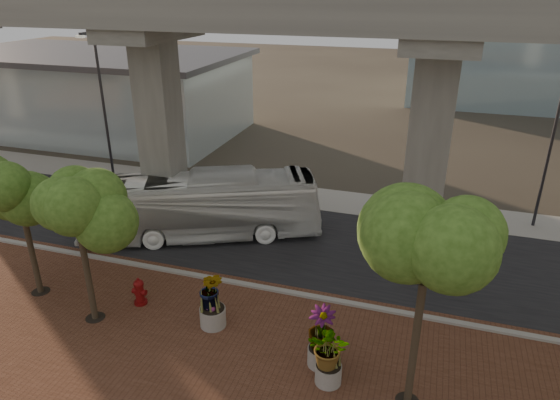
% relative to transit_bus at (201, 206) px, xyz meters
% --- Properties ---
extents(ground, '(160.00, 160.00, 0.00)m').
position_rel_transit_bus_xyz_m(ground, '(3.92, -1.49, -1.56)').
color(ground, '#312B24').
rests_on(ground, ground).
extents(brick_plaza, '(70.00, 13.00, 0.06)m').
position_rel_transit_bus_xyz_m(brick_plaza, '(3.92, -9.49, -1.53)').
color(brick_plaza, brown).
rests_on(brick_plaza, ground).
extents(asphalt_road, '(90.00, 8.00, 0.04)m').
position_rel_transit_bus_xyz_m(asphalt_road, '(3.92, 0.51, -1.54)').
color(asphalt_road, black).
rests_on(asphalt_road, ground).
extents(curb_strip, '(70.00, 0.25, 0.16)m').
position_rel_transit_bus_xyz_m(curb_strip, '(3.92, -3.49, -1.48)').
color(curb_strip, '#99978F').
rests_on(curb_strip, ground).
extents(far_sidewalk, '(90.00, 3.00, 0.06)m').
position_rel_transit_bus_xyz_m(far_sidewalk, '(3.92, 6.01, -1.53)').
color(far_sidewalk, '#99978F').
rests_on(far_sidewalk, ground).
extents(transit_viaduct, '(72.00, 5.60, 12.40)m').
position_rel_transit_bus_xyz_m(transit_viaduct, '(3.92, 0.51, 5.73)').
color(transit_viaduct, gray).
rests_on(transit_viaduct, ground).
extents(station_pavilion, '(23.00, 13.00, 6.30)m').
position_rel_transit_bus_xyz_m(station_pavilion, '(-16.08, 14.51, 1.66)').
color(station_pavilion, '#B1C4CB').
rests_on(station_pavilion, ground).
extents(transit_bus, '(11.31, 6.92, 3.12)m').
position_rel_transit_bus_xyz_m(transit_bus, '(0.00, 0.00, 0.00)').
color(transit_bus, white).
rests_on(transit_bus, ground).
extents(fire_hydrant, '(0.55, 0.50, 1.10)m').
position_rel_transit_bus_xyz_m(fire_hydrant, '(0.24, -5.84, -0.97)').
color(fire_hydrant, maroon).
rests_on(fire_hydrant, ground).
extents(planter_front, '(1.80, 1.80, 1.98)m').
position_rel_transit_bus_xyz_m(planter_front, '(7.92, -7.65, -0.30)').
color(planter_front, '#A69E96').
rests_on(planter_front, ground).
extents(planter_right, '(2.00, 2.00, 2.14)m').
position_rel_transit_bus_xyz_m(planter_right, '(7.51, -6.98, -0.20)').
color(planter_right, '#9D9B8E').
rests_on(planter_right, ground).
extents(planter_left, '(2.04, 2.04, 2.25)m').
position_rel_transit_bus_xyz_m(planter_left, '(3.42, -6.20, -0.14)').
color(planter_left, gray).
rests_on(planter_left, ground).
extents(street_tree_far_west, '(3.47, 3.47, 5.72)m').
position_rel_transit_bus_xyz_m(street_tree_far_west, '(-3.96, -6.37, 2.62)').
color(street_tree_far_west, '#4A3B2A').
rests_on(street_tree_far_west, ground).
extents(street_tree_near_west, '(3.34, 3.34, 5.64)m').
position_rel_transit_bus_xyz_m(street_tree_near_west, '(-0.85, -7.13, 2.60)').
color(street_tree_near_west, '#4A3B2A').
rests_on(street_tree_near_west, ground).
extents(street_tree_near_east, '(4.02, 4.02, 7.04)m').
position_rel_transit_bus_xyz_m(street_tree_near_east, '(10.30, -7.69, 3.69)').
color(street_tree_near_east, '#4A3B2A').
rests_on(street_tree_near_east, ground).
extents(streetlamp_west, '(0.44, 1.28, 8.83)m').
position_rel_transit_bus_xyz_m(streetlamp_west, '(-8.09, 4.37, 3.59)').
color(streetlamp_west, '#2C2B30').
rests_on(streetlamp_west, ground).
extents(streetlamp_east, '(0.42, 1.22, 8.42)m').
position_rel_transit_bus_xyz_m(streetlamp_east, '(15.37, 5.90, 3.35)').
color(streetlamp_east, '#29292E').
rests_on(streetlamp_east, ground).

